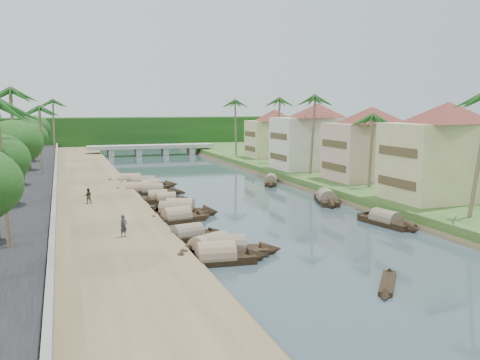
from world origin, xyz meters
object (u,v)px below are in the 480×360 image
object	(u,v)px
bridge	(151,148)
building_near	(446,150)
sampan_1	(216,258)
sampan_0	(225,250)
person_near	(124,226)

from	to	relation	value
bridge	building_near	bearing A→B (deg)	-75.61
sampan_1	sampan_0	bearing A→B (deg)	58.96
bridge	person_near	distance (m)	79.95
sampan_0	person_near	xyz separation A→B (m)	(-6.81, 4.87, 1.25)
building_near	person_near	bearing A→B (deg)	-172.39
building_near	person_near	world-z (taller)	building_near
sampan_1	person_near	xyz separation A→B (m)	(-5.57, 6.58, 1.25)
sampan_0	person_near	world-z (taller)	person_near
sampan_1	building_near	bearing A→B (deg)	26.11
sampan_0	bridge	bearing A→B (deg)	94.88
sampan_1	person_near	size ratio (longest dim) A/B	4.56
bridge	sampan_0	world-z (taller)	bridge
bridge	sampan_1	bearing A→B (deg)	-96.30
sampan_0	sampan_1	world-z (taller)	sampan_1
bridge	building_near	world-z (taller)	building_near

